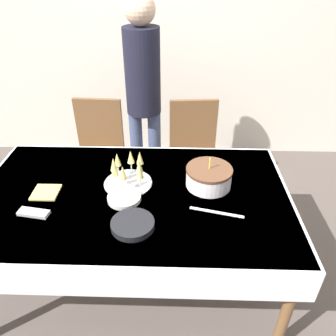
# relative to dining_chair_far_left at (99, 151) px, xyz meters

# --- Properties ---
(ground_plane) EXTENTS (12.00, 12.00, 0.00)m
(ground_plane) POSITION_rel_dining_chair_far_left_xyz_m (0.41, -0.87, -0.51)
(ground_plane) COLOR #564C47
(wall_back) EXTENTS (8.00, 0.05, 2.70)m
(wall_back) POSITION_rel_dining_chair_far_left_xyz_m (0.41, 0.95, 0.84)
(wall_back) COLOR silver
(wall_back) RESTS_ON ground_plane
(dining_table) EXTENTS (1.87, 1.11, 0.74)m
(dining_table) POSITION_rel_dining_chair_far_left_xyz_m (0.41, -0.87, 0.13)
(dining_table) COLOR white
(dining_table) RESTS_ON ground_plane
(dining_chair_far_left) EXTENTS (0.44, 0.44, 0.94)m
(dining_chair_far_left) POSITION_rel_dining_chair_far_left_xyz_m (0.00, 0.00, 0.00)
(dining_chair_far_left) COLOR brown
(dining_chair_far_left) RESTS_ON ground_plane
(dining_chair_far_right) EXTENTS (0.45, 0.45, 0.94)m
(dining_chair_far_right) POSITION_rel_dining_chair_far_left_xyz_m (0.82, -0.00, 0.00)
(dining_chair_far_right) COLOR brown
(dining_chair_far_right) RESTS_ON ground_plane
(birthday_cake) EXTENTS (0.28, 0.28, 0.20)m
(birthday_cake) POSITION_rel_dining_chair_far_left_xyz_m (0.87, -0.77, 0.29)
(birthday_cake) COLOR white
(birthday_cake) RESTS_ON dining_table
(champagne_tray) EXTENTS (0.30, 0.30, 0.18)m
(champagne_tray) POSITION_rel_dining_chair_far_left_xyz_m (0.37, -0.77, 0.32)
(champagne_tray) COLOR silver
(champagne_tray) RESTS_ON dining_table
(plate_stack_main) EXTENTS (0.23, 0.23, 0.03)m
(plate_stack_main) POSITION_rel_dining_chair_far_left_xyz_m (0.45, -1.15, 0.25)
(plate_stack_main) COLOR black
(plate_stack_main) RESTS_ON dining_table
(plate_stack_dessert) EXTENTS (0.19, 0.19, 0.03)m
(plate_stack_dessert) POSITION_rel_dining_chair_far_left_xyz_m (0.37, -0.93, 0.24)
(plate_stack_dessert) COLOR silver
(plate_stack_dessert) RESTS_ON dining_table
(cake_knife) EXTENTS (0.30, 0.09, 0.00)m
(cake_knife) POSITION_rel_dining_chair_far_left_xyz_m (0.89, -1.03, 0.23)
(cake_knife) COLOR silver
(cake_knife) RESTS_ON dining_table
(fork_pile) EXTENTS (0.18, 0.09, 0.02)m
(fork_pile) POSITION_rel_dining_chair_far_left_xyz_m (-0.11, -1.07, 0.24)
(fork_pile) COLOR silver
(fork_pile) RESTS_ON dining_table
(napkin_pile) EXTENTS (0.15, 0.15, 0.01)m
(napkin_pile) POSITION_rel_dining_chair_far_left_xyz_m (-0.11, -0.88, 0.24)
(napkin_pile) COLOR #E0D166
(napkin_pile) RESTS_ON dining_table
(person_standing) EXTENTS (0.28, 0.28, 1.72)m
(person_standing) POSITION_rel_dining_chair_far_left_xyz_m (0.39, 0.12, 0.53)
(person_standing) COLOR #3F4C72
(person_standing) RESTS_ON ground_plane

